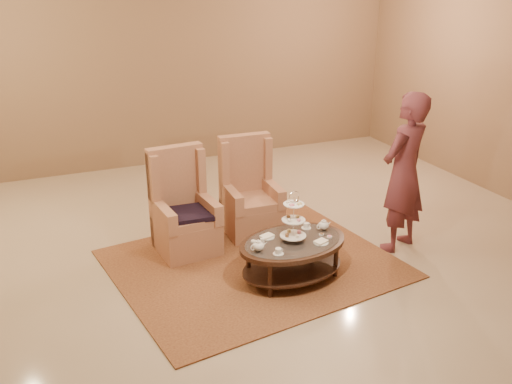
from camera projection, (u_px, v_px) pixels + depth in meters
name	position (u px, v px, depth m)	size (l,w,h in m)	color
ground	(261.00, 272.00, 6.07)	(8.00, 8.00, 0.00)	tan
ceiling	(261.00, 272.00, 6.07)	(8.00, 8.00, 0.02)	beige
wall_back	(160.00, 55.00, 8.86)	(8.00, 0.04, 3.50)	#876749
rug	(253.00, 264.00, 6.22)	(3.18, 2.77, 0.02)	brown
tea_table	(293.00, 248.00, 5.82)	(1.26, 0.95, 0.97)	black
armchair_left	(183.00, 217.00, 6.43)	(0.69, 0.71, 1.18)	#AF7252
armchair_right	(249.00, 200.00, 6.90)	(0.66, 0.68, 1.17)	#AF7252
person	(404.00, 173.00, 6.29)	(0.77, 0.64, 1.81)	#5E282E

